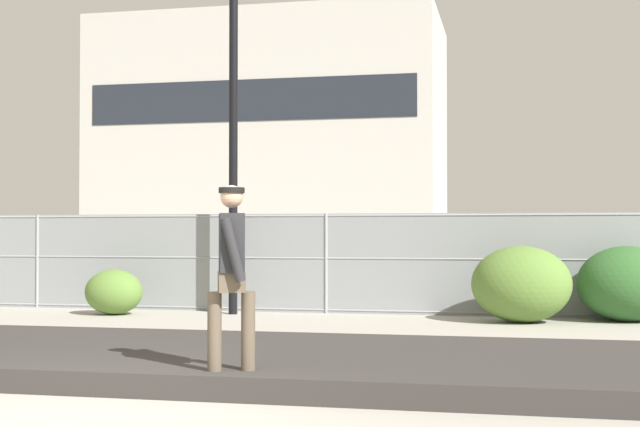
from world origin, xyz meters
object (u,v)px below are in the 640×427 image
Objects in this scene: skater at (231,271)px; parked_car_near at (227,261)px; parked_car_mid at (515,263)px; skateboard at (231,389)px; street_lamp at (233,74)px; shrub_center at (521,284)px; shrub_right at (627,284)px; shrub_left at (114,292)px.

parked_car_near is (-4.02, 12.04, -0.30)m from skater.
parked_car_mid is at bearing 78.01° from skater.
parked_car_mid is (2.57, 12.09, 0.78)m from skateboard.
shrub_center is at bearing -5.24° from street_lamp.
shrub_center is at bearing -35.18° from parked_car_near.
skateboard is 0.50× the size of shrub_right.
parked_car_near is (-4.02, 12.04, 0.78)m from skateboard.
parked_car_near is (-1.52, 4.24, -3.58)m from street_lamp.
parked_car_near is 6.59m from parked_car_mid.
street_lamp is 7.55m from parked_car_mid.
shrub_left is 9.01m from shrub_right.
shrub_right reaches higher than shrub_left.
skateboard is at bearing -119.22° from shrub_right.
street_lamp is (-2.50, 7.80, 3.28)m from skater.
parked_car_mid reaches higher than shrub_right.
skater is at bearing 63.43° from skateboard.
parked_car_mid reaches higher than skateboard.
parked_car_near reaches higher than skateboard.
street_lamp is 1.58× the size of parked_car_near.
shrub_left is (-2.08, -0.58, -4.01)m from street_lamp.
street_lamp reaches higher than skateboard.
skateboard is at bearing -57.58° from shrub_left.
shrub_left is at bearing -164.36° from street_lamp.
shrub_center is at bearing 0.87° from shrub_left.
shrub_center is at bearing 70.04° from skateboard.
parked_car_near is 2.74× the size of shrub_center.
shrub_left is (-4.58, 7.22, -0.73)m from skater.
shrub_center is 1.00× the size of shrub_right.
street_lamp is at bearing 15.64° from shrub_left.
skater reaches higher than skateboard.
parked_car_mid is 4.77m from shrub_center.
shrub_right is at bearing 60.78° from skater.
street_lamp is at bearing -70.28° from parked_car_near.
shrub_center is (2.66, 7.33, -0.50)m from skater.
skater reaches higher than shrub_left.
parked_car_near is 8.18m from shrub_center.
shrub_center is (0.09, -4.76, -0.20)m from parked_car_mid.
parked_car_mid reaches higher than shrub_center.
parked_car_near is at bearing 83.30° from shrub_left.
street_lamp is 6.70× the size of shrub_left.
parked_car_near is 4.87m from shrub_left.
parked_car_near is at bearing 144.82° from shrub_center.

